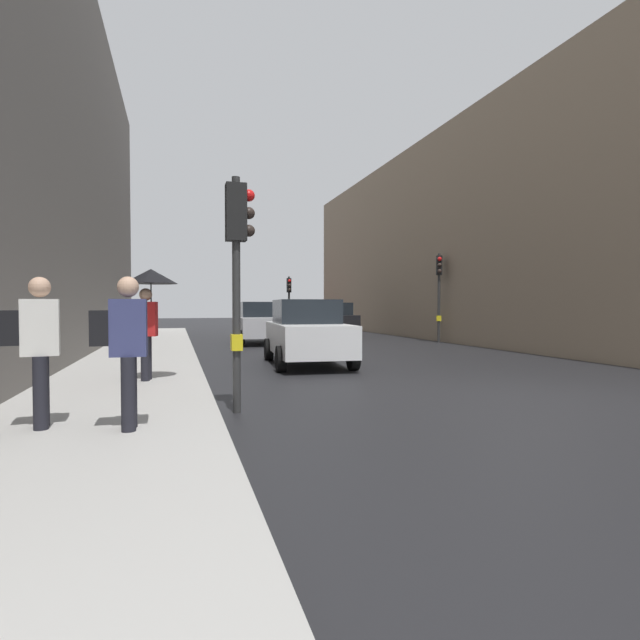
{
  "coord_description": "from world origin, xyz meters",
  "views": [
    {
      "loc": [
        -5.93,
        -7.51,
        1.59
      ],
      "look_at": [
        -2.0,
        6.15,
        1.19
      ],
      "focal_mm": 28.14,
      "sensor_mm": 36.0,
      "label": 1
    }
  ],
  "objects_px": {
    "traffic_light_near_left": "(238,251)",
    "car_red_sedan": "(293,316)",
    "car_dark_suv": "(332,319)",
    "car_silver_hatchback": "(260,323)",
    "pedestrian_with_black_backpack": "(36,343)",
    "pedestrian_with_umbrella": "(149,293)",
    "pedestrian_with_grey_backpack": "(124,343)",
    "car_white_compact": "(307,332)",
    "traffic_light_far_median": "(289,294)",
    "traffic_light_mid_street": "(439,281)"
  },
  "relations": [
    {
      "from": "traffic_light_far_median",
      "to": "car_red_sedan",
      "type": "bearing_deg",
      "value": 75.26
    },
    {
      "from": "car_white_compact",
      "to": "pedestrian_with_black_backpack",
      "type": "relative_size",
      "value": 2.44
    },
    {
      "from": "pedestrian_with_black_backpack",
      "to": "car_red_sedan",
      "type": "bearing_deg",
      "value": 71.51
    },
    {
      "from": "pedestrian_with_black_backpack",
      "to": "pedestrian_with_grey_backpack",
      "type": "height_order",
      "value": "same"
    },
    {
      "from": "car_red_sedan",
      "to": "pedestrian_with_umbrella",
      "type": "bearing_deg",
      "value": -108.75
    },
    {
      "from": "traffic_light_near_left",
      "to": "traffic_light_mid_street",
      "type": "bearing_deg",
      "value": 49.91
    },
    {
      "from": "traffic_light_mid_street",
      "to": "traffic_light_near_left",
      "type": "bearing_deg",
      "value": -130.09
    },
    {
      "from": "car_red_sedan",
      "to": "pedestrian_with_umbrella",
      "type": "relative_size",
      "value": 1.98
    },
    {
      "from": "car_silver_hatchback",
      "to": "pedestrian_with_umbrella",
      "type": "xyz_separation_m",
      "value": [
        -3.95,
        -11.04,
        0.96
      ]
    },
    {
      "from": "pedestrian_with_grey_backpack",
      "to": "traffic_light_near_left",
      "type": "bearing_deg",
      "value": 42.05
    },
    {
      "from": "car_silver_hatchback",
      "to": "traffic_light_far_median",
      "type": "bearing_deg",
      "value": 69.12
    },
    {
      "from": "traffic_light_mid_street",
      "to": "pedestrian_with_umbrella",
      "type": "distance_m",
      "value": 14.81
    },
    {
      "from": "pedestrian_with_umbrella",
      "to": "pedestrian_with_black_backpack",
      "type": "distance_m",
      "value": 3.85
    },
    {
      "from": "traffic_light_mid_street",
      "to": "car_white_compact",
      "type": "xyz_separation_m",
      "value": [
        -7.58,
        -6.37,
        -1.79
      ]
    },
    {
      "from": "traffic_light_far_median",
      "to": "car_white_compact",
      "type": "xyz_separation_m",
      "value": [
        -3.04,
        -15.92,
        -1.42
      ]
    },
    {
      "from": "traffic_light_near_left",
      "to": "pedestrian_with_grey_backpack",
      "type": "height_order",
      "value": "traffic_light_near_left"
    },
    {
      "from": "car_red_sedan",
      "to": "pedestrian_with_grey_backpack",
      "type": "bearing_deg",
      "value": -106.54
    },
    {
      "from": "traffic_light_near_left",
      "to": "car_red_sedan",
      "type": "xyz_separation_m",
      "value": [
        7.4,
        28.51,
        -1.53
      ]
    },
    {
      "from": "traffic_light_mid_street",
      "to": "car_dark_suv",
      "type": "distance_m",
      "value": 6.88
    },
    {
      "from": "car_red_sedan",
      "to": "pedestrian_with_umbrella",
      "type": "distance_m",
      "value": 27.3
    },
    {
      "from": "traffic_light_near_left",
      "to": "pedestrian_with_black_backpack",
      "type": "height_order",
      "value": "traffic_light_near_left"
    },
    {
      "from": "car_dark_suv",
      "to": "pedestrian_with_umbrella",
      "type": "height_order",
      "value": "pedestrian_with_umbrella"
    },
    {
      "from": "traffic_light_near_left",
      "to": "car_red_sedan",
      "type": "height_order",
      "value": "traffic_light_near_left"
    },
    {
      "from": "car_red_sedan",
      "to": "pedestrian_with_umbrella",
      "type": "height_order",
      "value": "pedestrian_with_umbrella"
    },
    {
      "from": "pedestrian_with_umbrella",
      "to": "pedestrian_with_grey_backpack",
      "type": "height_order",
      "value": "pedestrian_with_umbrella"
    },
    {
      "from": "pedestrian_with_grey_backpack",
      "to": "pedestrian_with_umbrella",
      "type": "bearing_deg",
      "value": 88.75
    },
    {
      "from": "car_red_sedan",
      "to": "pedestrian_with_black_backpack",
      "type": "bearing_deg",
      "value": -108.49
    },
    {
      "from": "traffic_light_mid_street",
      "to": "pedestrian_with_umbrella",
      "type": "relative_size",
      "value": 1.81
    },
    {
      "from": "pedestrian_with_umbrella",
      "to": "car_white_compact",
      "type": "bearing_deg",
      "value": 37.18
    },
    {
      "from": "car_dark_suv",
      "to": "car_silver_hatchback",
      "type": "bearing_deg",
      "value": -136.99
    },
    {
      "from": "traffic_light_far_median",
      "to": "car_white_compact",
      "type": "relative_size",
      "value": 0.77
    },
    {
      "from": "car_white_compact",
      "to": "pedestrian_with_black_backpack",
      "type": "height_order",
      "value": "pedestrian_with_black_backpack"
    },
    {
      "from": "traffic_light_far_median",
      "to": "pedestrian_with_umbrella",
      "type": "relative_size",
      "value": 1.56
    },
    {
      "from": "traffic_light_near_left",
      "to": "car_silver_hatchback",
      "type": "bearing_deg",
      "value": 79.36
    },
    {
      "from": "traffic_light_near_left",
      "to": "car_white_compact",
      "type": "xyz_separation_m",
      "value": [
        2.52,
        5.63,
        -1.53
      ]
    },
    {
      "from": "traffic_light_far_median",
      "to": "car_silver_hatchback",
      "type": "height_order",
      "value": "traffic_light_far_median"
    },
    {
      "from": "pedestrian_with_black_backpack",
      "to": "car_silver_hatchback",
      "type": "bearing_deg",
      "value": 71.06
    },
    {
      "from": "car_white_compact",
      "to": "pedestrian_with_grey_backpack",
      "type": "bearing_deg",
      "value": -119.82
    },
    {
      "from": "traffic_light_far_median",
      "to": "car_silver_hatchback",
      "type": "bearing_deg",
      "value": -110.88
    },
    {
      "from": "car_red_sedan",
      "to": "traffic_light_near_left",
      "type": "bearing_deg",
      "value": -104.54
    },
    {
      "from": "traffic_light_near_left",
      "to": "car_dark_suv",
      "type": "xyz_separation_m",
      "value": [
        7.08,
        17.91,
        -1.53
      ]
    },
    {
      "from": "car_white_compact",
      "to": "car_silver_hatchback",
      "type": "bearing_deg",
      "value": 89.63
    },
    {
      "from": "traffic_light_near_left",
      "to": "car_red_sedan",
      "type": "bearing_deg",
      "value": 75.46
    },
    {
      "from": "traffic_light_near_left",
      "to": "pedestrian_with_umbrella",
      "type": "xyz_separation_m",
      "value": [
        -1.37,
        2.68,
        -0.57
      ]
    },
    {
      "from": "car_silver_hatchback",
      "to": "car_white_compact",
      "type": "xyz_separation_m",
      "value": [
        -0.05,
        -8.08,
        0.0
      ]
    },
    {
      "from": "car_red_sedan",
      "to": "pedestrian_with_umbrella",
      "type": "xyz_separation_m",
      "value": [
        -8.77,
        -25.84,
        0.96
      ]
    },
    {
      "from": "car_dark_suv",
      "to": "car_white_compact",
      "type": "xyz_separation_m",
      "value": [
        -4.56,
        -12.28,
        0.0
      ]
    },
    {
      "from": "traffic_light_mid_street",
      "to": "car_white_compact",
      "type": "bearing_deg",
      "value": -139.96
    },
    {
      "from": "traffic_light_near_left",
      "to": "car_white_compact",
      "type": "relative_size",
      "value": 0.81
    },
    {
      "from": "car_dark_suv",
      "to": "pedestrian_with_grey_backpack",
      "type": "xyz_separation_m",
      "value": [
        -8.54,
        -19.23,
        0.29
      ]
    }
  ]
}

